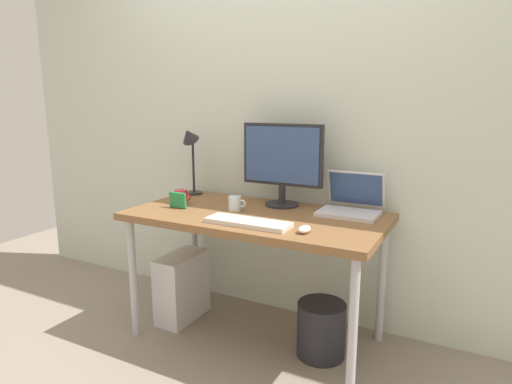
# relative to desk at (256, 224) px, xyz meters

# --- Properties ---
(ground_plane) EXTENTS (6.00, 6.00, 0.00)m
(ground_plane) POSITION_rel_desk_xyz_m (0.00, 0.00, -0.69)
(ground_plane) COLOR gray
(back_wall) EXTENTS (4.40, 0.04, 2.60)m
(back_wall) POSITION_rel_desk_xyz_m (0.00, 0.42, 0.61)
(back_wall) COLOR silver
(back_wall) RESTS_ON ground_plane
(desk) EXTENTS (1.41, 0.73, 0.75)m
(desk) POSITION_rel_desk_xyz_m (0.00, 0.00, 0.00)
(desk) COLOR brown
(desk) RESTS_ON ground_plane
(monitor) EXTENTS (0.49, 0.20, 0.48)m
(monitor) POSITION_rel_desk_xyz_m (0.05, 0.23, 0.34)
(monitor) COLOR #232328
(monitor) RESTS_ON desk
(laptop) EXTENTS (0.32, 0.29, 0.22)m
(laptop) POSITION_rel_desk_xyz_m (0.46, 0.25, 0.12)
(laptop) COLOR silver
(laptop) RESTS_ON desk
(desk_lamp) EXTENTS (0.11, 0.16, 0.46)m
(desk_lamp) POSITION_rel_desk_xyz_m (-0.60, 0.23, 0.39)
(desk_lamp) COLOR #232328
(desk_lamp) RESTS_ON desk
(keyboard) EXTENTS (0.44, 0.14, 0.02)m
(keyboard) POSITION_rel_desk_xyz_m (0.07, -0.22, 0.08)
(keyboard) COLOR silver
(keyboard) RESTS_ON desk
(mouse) EXTENTS (0.06, 0.09, 0.03)m
(mouse) POSITION_rel_desk_xyz_m (0.37, -0.22, 0.08)
(mouse) COLOR silver
(mouse) RESTS_ON desk
(coffee_mug) EXTENTS (0.12, 0.08, 0.08)m
(coffee_mug) POSITION_rel_desk_xyz_m (-0.51, -0.00, 0.11)
(coffee_mug) COLOR red
(coffee_mug) RESTS_ON desk
(glass_cup) EXTENTS (0.11, 0.07, 0.08)m
(glass_cup) POSITION_rel_desk_xyz_m (-0.13, -0.00, 0.11)
(glass_cup) COLOR silver
(glass_cup) RESTS_ON desk
(photo_frame) EXTENTS (0.11, 0.02, 0.09)m
(photo_frame) POSITION_rel_desk_xyz_m (-0.45, -0.11, 0.11)
(photo_frame) COLOR #268C4C
(photo_frame) RESTS_ON desk
(computer_tower) EXTENTS (0.18, 0.36, 0.42)m
(computer_tower) POSITION_rel_desk_xyz_m (-0.52, -0.01, -0.48)
(computer_tower) COLOR silver
(computer_tower) RESTS_ON ground_plane
(wastebasket) EXTENTS (0.26, 0.26, 0.30)m
(wastebasket) POSITION_rel_desk_xyz_m (0.40, 0.00, -0.54)
(wastebasket) COLOR #232328
(wastebasket) RESTS_ON ground_plane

